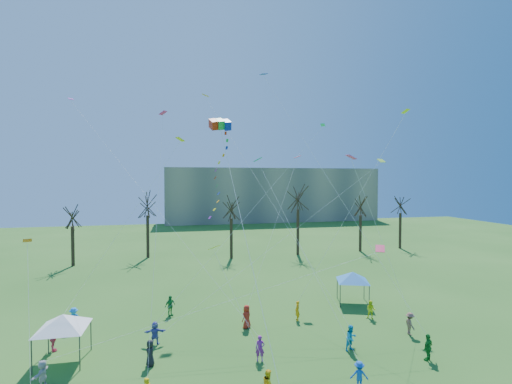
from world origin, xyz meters
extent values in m
cube|color=gray|center=(22.00, 82.00, 7.50)|extent=(60.00, 14.00, 15.00)
cylinder|color=black|center=(-18.77, 34.63, 2.72)|extent=(0.44, 0.44, 5.43)
cylinder|color=black|center=(-9.17, 37.85, 3.21)|extent=(0.44, 0.44, 6.42)
cylinder|color=black|center=(3.10, 34.61, 3.01)|extent=(0.44, 0.44, 6.01)
cylinder|color=black|center=(13.71, 34.97, 3.58)|extent=(0.44, 0.44, 7.16)
cylinder|color=black|center=(24.66, 35.30, 2.99)|extent=(0.44, 0.44, 5.97)
cylinder|color=black|center=(32.60, 36.13, 3.04)|extent=(0.44, 0.44, 6.08)
cube|color=red|center=(-2.14, 8.01, 15.82)|extent=(0.69, 1.06, 0.99)
cube|color=green|center=(-1.67, 8.01, 15.82)|extent=(0.69, 1.06, 0.99)
cube|color=#0E26B0|center=(-1.20, 8.01, 15.82)|extent=(0.69, 1.06, 0.99)
cylinder|color=white|center=(-0.93, 2.53, 8.78)|extent=(0.02, 0.02, 16.82)
cylinder|color=#3F3F44|center=(-13.41, 5.57, 1.09)|extent=(0.07, 0.07, 2.18)
cylinder|color=#3F3F44|center=(-10.71, 5.52, 1.09)|extent=(0.07, 0.07, 2.18)
cylinder|color=#3F3F44|center=(-13.36, 8.27, 1.09)|extent=(0.07, 0.07, 2.18)
cylinder|color=#3F3F44|center=(-10.66, 8.22, 1.09)|extent=(0.07, 0.07, 2.18)
pyramid|color=white|center=(-12.04, 6.90, 2.65)|extent=(4.16, 4.16, 0.93)
cylinder|color=#3F3F44|center=(9.91, 12.15, 1.05)|extent=(0.09, 0.09, 2.11)
cylinder|color=#3F3F44|center=(12.37, 11.29, 1.05)|extent=(0.09, 0.09, 2.11)
cylinder|color=#3F3F44|center=(10.77, 14.62, 1.05)|extent=(0.09, 0.09, 2.11)
cylinder|color=#3F3F44|center=(13.23, 13.75, 1.05)|extent=(0.09, 0.09, 2.11)
pyramid|color=blue|center=(11.57, 12.95, 2.56)|extent=(3.79, 3.79, 0.90)
imported|color=yellow|center=(-0.03, 0.23, 0.80)|extent=(0.65, 0.81, 1.61)
imported|color=blue|center=(5.23, 0.04, 0.78)|extent=(1.14, 0.89, 1.56)
imported|color=#1B7F28|center=(11.19, 1.94, 0.88)|extent=(1.11, 0.85, 1.75)
imported|color=#BCBCC2|center=(-12.29, 3.96, 0.80)|extent=(0.76, 1.55, 1.61)
imported|color=black|center=(-6.50, 5.16, 0.82)|extent=(0.67, 0.89, 1.64)
imported|color=#892286|center=(0.45, 4.25, 0.83)|extent=(0.69, 0.56, 1.65)
imported|color=#0E94CC|center=(6.93, 4.26, 0.88)|extent=(1.02, 0.89, 1.76)
imported|color=brown|center=(12.50, 5.60, 0.85)|extent=(0.77, 1.17, 1.69)
imported|color=#EB4E74|center=(-13.15, 8.57, 0.87)|extent=(0.80, 1.11, 1.74)
imported|color=#4F56AC|center=(-6.38, 8.13, 0.83)|extent=(1.54, 0.51, 1.65)
imported|color=#B02216|center=(0.57, 9.49, 0.92)|extent=(1.06, 1.02, 1.83)
imported|color=orange|center=(5.02, 10.09, 0.81)|extent=(0.40, 0.60, 1.62)
imported|color=#D4EE19|center=(11.21, 9.01, 0.78)|extent=(0.96, 0.94, 1.57)
imported|color=#1D80E8|center=(-12.76, 12.04, 0.89)|extent=(1.21, 0.77, 1.77)
imported|color=#1B7F31|center=(-5.43, 13.41, 0.88)|extent=(1.08, 0.97, 1.76)
cube|color=#D7530B|center=(-13.52, 5.64, 8.18)|extent=(0.64, 0.71, 0.27)
cylinder|color=white|center=(-12.69, 3.41, 4.74)|extent=(0.01, 0.01, 8.04)
cube|color=#F6299D|center=(-5.90, 13.94, 17.58)|extent=(0.74, 0.72, 0.33)
cylinder|color=white|center=(-6.11, 7.36, 9.44)|extent=(0.01, 0.01, 20.62)
cube|color=#F6FF1A|center=(-2.56, 3.73, 7.67)|extent=(0.76, 0.74, 0.28)
cylinder|color=white|center=(-1.29, 1.98, 4.48)|extent=(0.01, 0.01, 7.37)
cube|color=#18AEB7|center=(1.70, 10.38, 13.46)|extent=(0.84, 0.76, 0.36)
cylinder|color=white|center=(3.46, 5.21, 7.38)|extent=(0.01, 0.01, 16.06)
cube|color=blue|center=(4.05, 18.12, 22.71)|extent=(0.91, 0.81, 0.18)
cylinder|color=white|center=(7.62, 10.03, 12.00)|extent=(0.01, 0.01, 27.46)
cube|color=#C51845|center=(8.74, 3.76, 7.12)|extent=(0.89, 0.93, 0.39)
cylinder|color=white|center=(-1.78, 3.86, 4.21)|extent=(0.01, 0.01, 21.72)
cube|color=#8CD131|center=(14.59, 13.18, 13.66)|extent=(0.61, 0.73, 0.39)
cylinder|color=white|center=(4.05, 9.17, 7.48)|extent=(0.01, 0.01, 25.54)
cube|color=purple|center=(-14.54, 19.02, 19.47)|extent=(0.70, 0.74, 0.27)
cylinder|color=white|center=(-7.05, 11.63, 10.38)|extent=(0.01, 0.01, 27.54)
cube|color=#FFB10D|center=(-1.64, 21.92, 21.12)|extent=(0.84, 0.72, 0.30)
cylinder|color=white|center=(2.65, 13.09, 11.21)|extent=(0.01, 0.01, 27.61)
cube|color=#F5289D|center=(8.05, 6.68, 13.51)|extent=(0.73, 0.60, 0.34)
cylinder|color=white|center=(10.28, 6.14, 7.41)|extent=(0.01, 0.01, 12.67)
cube|color=yellow|center=(-4.51, 9.40, 14.84)|extent=(0.74, 0.71, 0.30)
cylinder|color=white|center=(-8.83, 8.98, 8.07)|extent=(0.01, 0.01, 15.75)
cube|color=#19C2AE|center=(10.29, 17.35, 17.58)|extent=(0.69, 0.72, 0.24)
cylinder|color=white|center=(1.95, 12.74, 9.44)|extent=(0.01, 0.01, 24.80)
cube|color=red|center=(8.32, 19.79, 14.35)|extent=(0.73, 0.58, 0.28)
cylinder|color=white|center=(4.45, 14.64, 7.82)|extent=(0.01, 0.01, 18.06)
cube|color=#DAFF1A|center=(13.62, 8.12, 17.44)|extent=(0.62, 0.67, 0.32)
cylinder|color=white|center=(9.32, 9.11, 9.37)|extent=(0.01, 0.01, 18.04)
camera|label=1|loc=(-4.73, -17.97, 11.82)|focal=25.00mm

